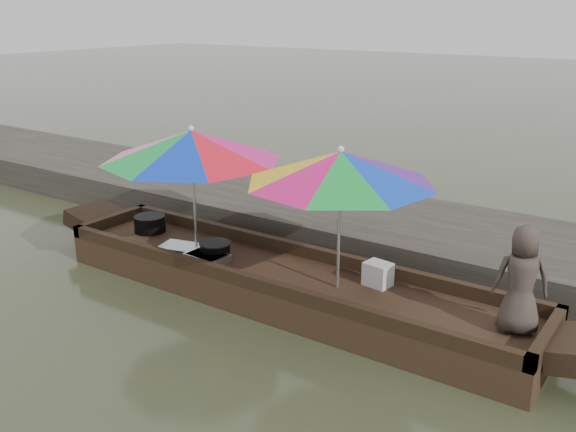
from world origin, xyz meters
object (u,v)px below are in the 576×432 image
Objects in this scene: tray_crayfish at (207,258)px; charcoal_grill at (215,250)px; boat_hull at (283,286)px; tray_scallop at (181,248)px; umbrella_stern at (339,219)px; vendor at (522,280)px; umbrella_bow at (194,189)px; supply_bag at (378,274)px; cooking_pot at (150,224)px.

charcoal_grill is (-0.00, 0.16, 0.04)m from tray_crayfish.
tray_scallop reaches higher than boat_hull.
tray_crayfish is at bearing -171.75° from umbrella_stern.
umbrella_bow is (-3.92, -0.09, 0.25)m from vendor.
umbrella_stern is (-1.87, -0.09, 0.25)m from vendor.
umbrella_bow is at bearing 168.24° from charcoal_grill.
tray_crayfish reaches higher than tray_scallop.
vendor reaches higher than supply_bag.
charcoal_grill is at bearing 91.61° from tray_crayfish.
supply_bag is (2.51, 0.44, 0.10)m from tray_scallop.
umbrella_bow reaches higher than boat_hull.
boat_hull is at bearing 5.68° from tray_scallop.
tray_scallop is at bearing -170.15° from supply_bag.
umbrella_stern is (2.04, 0.00, 0.00)m from umbrella_bow.
supply_bag is at bearing 10.46° from charcoal_grill.
vendor reaches higher than boat_hull.
charcoal_grill is 3.57m from vendor.
cooking_pot reaches higher than tray_crayfish.
vendor is at bearing 2.00° from boat_hull.
umbrella_stern reaches higher than tray_crayfish.
boat_hull is 21.01× the size of supply_bag.
tray_crayfish is 2.07m from supply_bag.
vendor reaches higher than charcoal_grill.
charcoal_grill reaches higher than tray_scallop.
cooking_pot reaches higher than boat_hull.
tray_crayfish is 0.86m from umbrella_bow.
vendor is at bearing -0.47° from cooking_pot.
tray_scallop is 0.25× the size of umbrella_stern.
umbrella_stern reaches higher than vendor.
umbrella_bow is (-1.32, 0.00, 0.95)m from boat_hull.
supply_bag is 0.78m from umbrella_stern.
charcoal_grill is (1.33, -0.21, -0.02)m from cooking_pot.
vendor is at bearing 2.73° from charcoal_grill.
supply_bag is 0.27× the size of vendor.
supply_bag reaches higher than tray_crayfish.
tray_scallop is at bearing 169.41° from tray_crayfish.
vendor reaches higher than cooking_pot.
vendor is at bearing -7.41° from supply_bag.
charcoal_grill is at bearing -177.31° from umbrella_stern.
vendor is at bearing 2.77° from umbrella_stern.
vendor is at bearing 1.32° from umbrella_bow.
tray_scallop is at bearing -18.50° from cooking_pot.
vendor reaches higher than tray_crayfish.
supply_bag reaches higher than tray_scallop.
cooking_pot is at bearing 172.22° from umbrella_bow.
umbrella_stern is at bearing 0.00° from umbrella_bow.
umbrella_bow is (-0.38, 0.24, 0.73)m from tray_crayfish.
boat_hull is 2.69m from vendor.
cooking_pot is at bearing 164.47° from tray_crayfish.
charcoal_grill is 0.35× the size of vendor.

